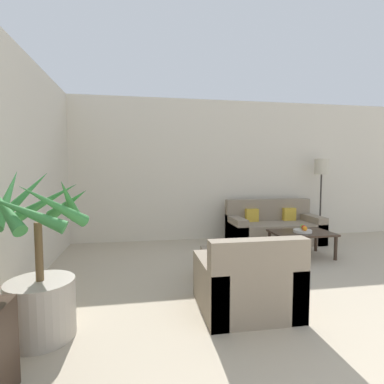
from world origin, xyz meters
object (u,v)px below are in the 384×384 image
fruit_bowl (302,231)px  apple_red (304,227)px  apple_green (302,226)px  ottoman (228,263)px  sofa_loveseat (273,228)px  armchair (246,284)px  floor_lamp (321,173)px  coffee_table (302,235)px  potted_palm (40,281)px  orange_fruit (305,228)px

fruit_bowl → apple_red: apple_red is taller
apple_green → ottoman: (-1.43, -0.71, -0.29)m
apple_red → fruit_bowl: bearing=169.7°
sofa_loveseat → fruit_bowl: (0.01, -0.98, 0.15)m
apple_green → armchair: 2.20m
apple_red → apple_green: same height
armchair → floor_lamp: bearing=46.6°
floor_lamp → coffee_table: 1.80m
potted_palm → sofa_loveseat: size_ratio=0.82×
sofa_loveseat → coffee_table: size_ratio=1.84×
sofa_loveseat → fruit_bowl: size_ratio=6.03×
armchair → ottoman: 0.88m
sofa_loveseat → floor_lamp: 1.49m
fruit_bowl → orange_fruit: (-0.01, -0.08, 0.06)m
potted_palm → coffee_table: potted_palm is taller
potted_palm → coffee_table: (3.27, 1.72, -0.12)m
sofa_loveseat → fruit_bowl: 0.99m
apple_green → apple_red: bearing=-105.6°
sofa_loveseat → apple_red: size_ratio=23.63×
potted_palm → armchair: potted_palm is taller
apple_red → apple_green: size_ratio=1.00×
floor_lamp → ottoman: size_ratio=2.58×
apple_red → orange_fruit: (-0.03, -0.08, 0.00)m
potted_palm → ottoman: (1.88, 1.05, -0.29)m
coffee_table → armchair: (-1.47, -1.55, -0.09)m
fruit_bowl → ottoman: fruit_bowl is taller
sofa_loveseat → coffee_table: sofa_loveseat is taller
sofa_loveseat → ottoman: sofa_loveseat is taller
floor_lamp → fruit_bowl: floor_lamp is taller
orange_fruit → floor_lamp: bearing=49.4°
sofa_loveseat → apple_red: bearing=-88.1°
fruit_bowl → orange_fruit: size_ratio=3.87×
floor_lamp → apple_green: (-1.00, -1.07, -0.83)m
coffee_table → apple_green: apple_green is taller
ottoman → floor_lamp: bearing=36.2°
potted_palm → floor_lamp: (4.31, 2.83, 0.83)m
fruit_bowl → ottoman: bearing=-155.4°
fruit_bowl → orange_fruit: 0.10m
fruit_bowl → apple_green: apple_green is taller
orange_fruit → coffee_table: bearing=82.5°
floor_lamp → coffee_table: (-1.04, -1.11, -0.95)m
apple_green → ottoman: 1.62m
potted_palm → coffee_table: 3.70m
fruit_bowl → ottoman: 1.54m
apple_green → floor_lamp: bearing=46.9°
apple_red → sofa_loveseat: bearing=91.9°
potted_palm → apple_red: size_ratio=19.47×
sofa_loveseat → coffee_table: bearing=-88.8°
ottoman → potted_palm: bearing=-150.8°
potted_palm → apple_red: (3.28, 1.68, 0.00)m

